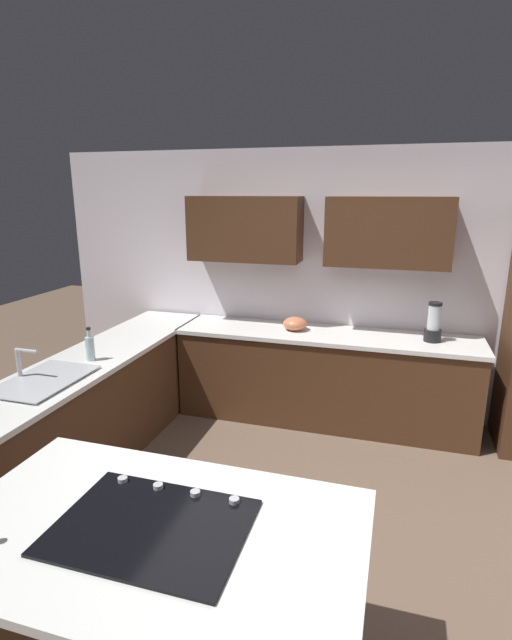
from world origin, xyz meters
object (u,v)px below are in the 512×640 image
at_px(cooktop, 152,525).
at_px(mixing_bowl, 295,324).
at_px(dish_soap_bottle, 90,347).
at_px(blender, 433,325).
at_px(sink_unit, 43,379).

xyz_separation_m(cooktop, mixing_bowl, (0.04, -2.93, 0.06)).
bearing_deg(dish_soap_bottle, cooktop, 131.07).
distance_m(cooktop, mixing_bowl, 2.93).
height_order(cooktop, dish_soap_bottle, dish_soap_bottle).
height_order(cooktop, blender, blender).
bearing_deg(sink_unit, blender, -146.34).
xyz_separation_m(cooktop, blender, (-1.21, -2.93, 0.15)).
relative_size(sink_unit, blender, 1.97).
relative_size(sink_unit, dish_soap_bottle, 2.58).
distance_m(mixing_bowl, dish_soap_bottle, 1.89).
xyz_separation_m(cooktop, dish_soap_bottle, (1.41, -1.62, 0.10)).
bearing_deg(mixing_bowl, dish_soap_bottle, 43.57).
relative_size(mixing_bowl, dish_soap_bottle, 0.85).
xyz_separation_m(sink_unit, dish_soap_bottle, (-0.06, -0.48, 0.09)).
xyz_separation_m(blender, dish_soap_bottle, (2.62, 1.30, -0.05)).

